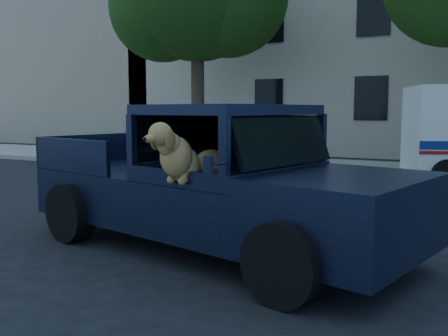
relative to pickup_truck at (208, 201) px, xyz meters
name	(u,v)px	position (x,y,z in m)	size (l,w,h in m)	color
ground	(96,239)	(-1.61, -0.31, -0.62)	(120.00, 120.00, 0.00)	black
far_sidewalk	(306,167)	(-1.61, 8.89, -0.55)	(60.00, 4.00, 0.15)	gray
lane_stripes	(311,209)	(0.39, 3.09, -0.61)	(21.60, 0.14, 0.01)	silver
building_main	(440,40)	(1.39, 16.19, 3.88)	(26.00, 6.00, 9.00)	#BBAF9A
building_left	(91,70)	(-16.61, 16.19, 3.38)	(12.00, 6.00, 8.00)	tan
pickup_truck	(208,201)	(0.00, 0.00, 0.00)	(5.45, 3.18, 1.84)	black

